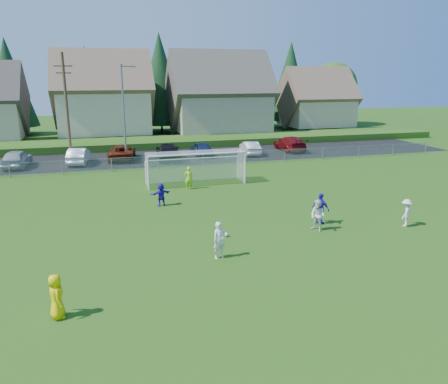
# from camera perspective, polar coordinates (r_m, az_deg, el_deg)

# --- Properties ---
(ground) EXTENTS (160.00, 160.00, 0.00)m
(ground) POSITION_cam_1_polar(r_m,az_deg,el_deg) (18.97, 6.75, -10.19)
(ground) COLOR #193D0C
(ground) RESTS_ON ground
(asphalt_lot) EXTENTS (60.00, 60.00, 0.00)m
(asphalt_lot) POSITION_cam_1_polar(r_m,az_deg,el_deg) (44.54, -6.92, 4.56)
(asphalt_lot) COLOR black
(asphalt_lot) RESTS_ON ground
(grass_embankment) EXTENTS (70.00, 6.00, 0.80)m
(grass_embankment) POSITION_cam_1_polar(r_m,az_deg,el_deg) (51.79, -8.27, 6.43)
(grass_embankment) COLOR #1E420F
(grass_embankment) RESTS_ON ground
(soccer_ball) EXTENTS (0.22, 0.22, 0.22)m
(soccer_ball) POSITION_cam_1_polar(r_m,az_deg,el_deg) (22.54, 0.26, -5.58)
(soccer_ball) COLOR white
(soccer_ball) RESTS_ON ground
(referee) EXTENTS (0.67, 0.88, 1.59)m
(referee) POSITION_cam_1_polar(r_m,az_deg,el_deg) (16.24, -21.06, -12.61)
(referee) COLOR yellow
(referee) RESTS_ON ground
(player_white_a) EXTENTS (0.72, 0.58, 1.71)m
(player_white_a) POSITION_cam_1_polar(r_m,az_deg,el_deg) (19.77, -0.62, -6.31)
(player_white_a) COLOR silver
(player_white_a) RESTS_ON ground
(player_white_b) EXTENTS (0.95, 1.03, 1.70)m
(player_white_b) POSITION_cam_1_polar(r_m,az_deg,el_deg) (23.65, 12.14, -3.03)
(player_white_b) COLOR silver
(player_white_b) RESTS_ON ground
(player_white_c) EXTENTS (1.13, 1.05, 1.53)m
(player_white_c) POSITION_cam_1_polar(r_m,az_deg,el_deg) (25.87, 22.68, -2.51)
(player_white_c) COLOR silver
(player_white_c) RESTS_ON ground
(player_blue_a) EXTENTS (0.91, 1.10, 1.76)m
(player_blue_a) POSITION_cam_1_polar(r_m,az_deg,el_deg) (24.77, 12.50, -2.15)
(player_blue_a) COLOR #2412AC
(player_blue_a) RESTS_ON ground
(player_blue_b) EXTENTS (1.42, 0.78, 1.46)m
(player_blue_b) POSITION_cam_1_polar(r_m,az_deg,el_deg) (27.87, -8.21, -0.33)
(player_blue_b) COLOR #2412AC
(player_blue_b) RESTS_ON ground
(goalkeeper) EXTENTS (0.64, 0.46, 1.64)m
(goalkeeper) POSITION_cam_1_polar(r_m,az_deg,el_deg) (31.75, -4.63, 1.85)
(goalkeeper) COLOR #ACE61B
(goalkeeper) RESTS_ON ground
(car_a) EXTENTS (2.34, 4.82, 1.58)m
(car_a) POSITION_cam_1_polar(r_m,az_deg,el_deg) (43.36, -25.47, 3.97)
(car_a) COLOR #A5A8AD
(car_a) RESTS_ON ground
(car_b) EXTENTS (2.07, 4.66, 1.49)m
(car_b) POSITION_cam_1_polar(r_m,az_deg,el_deg) (43.00, -18.47, 4.51)
(car_b) COLOR white
(car_b) RESTS_ON ground
(car_c) EXTENTS (3.01, 5.49, 1.46)m
(car_c) POSITION_cam_1_polar(r_m,az_deg,el_deg) (43.89, -13.17, 5.08)
(car_c) COLOR #5F1E0A
(car_c) RESTS_ON ground
(car_d) EXTENTS (2.73, 5.57, 1.56)m
(car_d) POSITION_cam_1_polar(r_m,az_deg,el_deg) (43.29, -7.35, 5.28)
(car_d) COLOR black
(car_d) RESTS_ON ground
(car_e) EXTENTS (1.77, 4.27, 1.45)m
(car_e) POSITION_cam_1_polar(r_m,az_deg,el_deg) (44.85, -2.98, 5.65)
(car_e) COLOR #142547
(car_e) RESTS_ON ground
(car_f) EXTENTS (1.87, 4.28, 1.37)m
(car_f) POSITION_cam_1_polar(r_m,az_deg,el_deg) (45.69, 3.41, 5.77)
(car_f) COLOR silver
(car_f) RESTS_ON ground
(car_g) EXTENTS (2.45, 5.47, 1.56)m
(car_g) POSITION_cam_1_polar(r_m,az_deg,el_deg) (48.46, 8.62, 6.28)
(car_g) COLOR maroon
(car_g) RESTS_ON ground
(soccer_goal) EXTENTS (7.42, 1.90, 2.50)m
(soccer_goal) POSITION_cam_1_polar(r_m,az_deg,el_deg) (33.17, -3.82, 3.86)
(soccer_goal) COLOR white
(soccer_goal) RESTS_ON ground
(chainlink_fence) EXTENTS (52.06, 0.06, 1.20)m
(chainlink_fence) POSITION_cam_1_polar(r_m,az_deg,el_deg) (39.09, -5.65, 4.05)
(chainlink_fence) COLOR gray
(chainlink_fence) RESTS_ON ground
(streetlight) EXTENTS (1.38, 0.18, 9.00)m
(streetlight) POSITION_cam_1_polar(r_m,az_deg,el_deg) (41.96, -12.89, 10.31)
(streetlight) COLOR slate
(streetlight) RESTS_ON ground
(utility_pole) EXTENTS (1.60, 0.26, 10.00)m
(utility_pole) POSITION_cam_1_polar(r_m,az_deg,el_deg) (42.96, -19.84, 10.32)
(utility_pole) COLOR #473321
(utility_pole) RESTS_ON ground
(houses_row) EXTENTS (53.90, 11.45, 13.27)m
(houses_row) POSITION_cam_1_polar(r_m,az_deg,el_deg) (58.89, -7.60, 14.26)
(houses_row) COLOR tan
(houses_row) RESTS_ON ground
(tree_row) EXTENTS (65.98, 12.36, 13.80)m
(tree_row) POSITION_cam_1_polar(r_m,az_deg,el_deg) (64.99, -9.27, 13.89)
(tree_row) COLOR #382616
(tree_row) RESTS_ON ground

